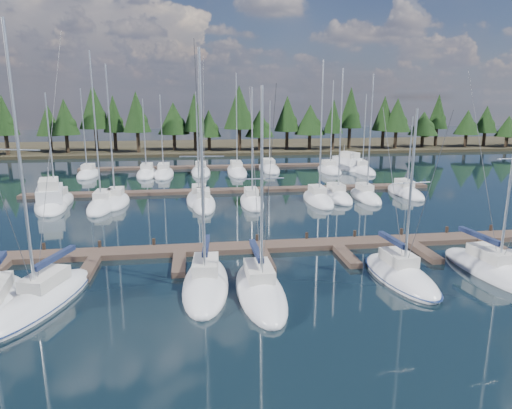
{
  "coord_description": "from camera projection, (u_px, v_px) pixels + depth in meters",
  "views": [
    {
      "loc": [
        -4.78,
        -15.02,
        11.42
      ],
      "look_at": [
        0.32,
        22.0,
        2.6
      ],
      "focal_mm": 32.0,
      "sensor_mm": 36.0,
      "label": 1
    }
  ],
  "objects": [
    {
      "name": "front_sailboat_1",
      "position": [
        42.0,
        299.0,
        25.74
      ],
      "size": [
        5.54,
        9.96,
        15.98
      ],
      "color": "silver",
      "rests_on": "ground"
    },
    {
      "name": "front_sailboat_3",
      "position": [
        260.0,
        290.0,
        26.97
      ],
      "size": [
        2.89,
        8.97,
        12.84
      ],
      "color": "silver",
      "rests_on": "ground"
    },
    {
      "name": "tree_line",
      "position": [
        199.0,
        117.0,
        92.98
      ],
      "size": [
        184.73,
        11.44,
        13.53
      ],
      "color": "black",
      "rests_on": "far_shore"
    },
    {
      "name": "motor_yacht_left",
      "position": [
        51.0,
        202.0,
        48.67
      ],
      "size": [
        5.62,
        10.49,
        5.0
      ],
      "color": "silver",
      "rests_on": "ground"
    },
    {
      "name": "back_docks",
      "position": [
        228.0,
        177.0,
        65.5
      ],
      "size": [
        50.0,
        21.8,
        0.4
      ],
      "color": "#4C3A2F",
      "rests_on": "ground"
    },
    {
      "name": "far_shore",
      "position": [
        214.0,
        147.0,
        104.45
      ],
      "size": [
        220.0,
        30.0,
        0.6
      ],
      "primitive_type": "cube",
      "color": "#312A1B",
      "rests_on": "ground"
    },
    {
      "name": "ground",
      "position": [
        242.0,
        212.0,
        46.66
      ],
      "size": [
        260.0,
        260.0,
        0.0
      ],
      "primitive_type": "plane",
      "color": "black",
      "rests_on": "ground"
    },
    {
      "name": "motor_yacht_right",
      "position": [
        347.0,
        166.0,
        74.14
      ],
      "size": [
        5.95,
        9.71,
        4.61
      ],
      "color": "silver",
      "rests_on": "ground"
    },
    {
      "name": "main_dock",
      "position": [
        260.0,
        249.0,
        34.43
      ],
      "size": [
        44.0,
        6.13,
        0.9
      ],
      "color": "#4C3A2F",
      "rests_on": "ground"
    },
    {
      "name": "front_sailboat_5",
      "position": [
        493.0,
        271.0,
        29.95
      ],
      "size": [
        3.54,
        9.41,
        14.11
      ],
      "color": "silver",
      "rests_on": "ground"
    },
    {
      "name": "front_sailboat_4",
      "position": [
        400.0,
        275.0,
        29.27
      ],
      "size": [
        3.61,
        8.3,
        11.59
      ],
      "color": "silver",
      "rests_on": "ground"
    },
    {
      "name": "front_sailboat_2",
      "position": [
        206.0,
        283.0,
        27.96
      ],
      "size": [
        3.44,
        9.05,
        14.83
      ],
      "color": "silver",
      "rests_on": "ground"
    },
    {
      "name": "back_sailboat_rows",
      "position": [
        232.0,
        183.0,
        60.66
      ],
      "size": [
        44.66,
        33.13,
        16.68
      ],
      "color": "silver",
      "rests_on": "ground"
    }
  ]
}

